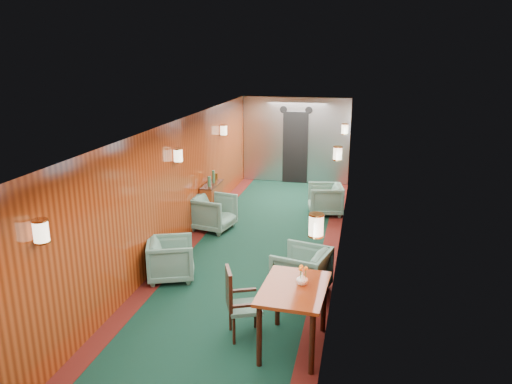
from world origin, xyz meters
TOP-DOWN VIEW (x-y plane):
  - room at (0.00, 0.00)m, footprint 12.00×12.10m
  - bulkhead at (0.00, 5.91)m, footprint 2.98×0.17m
  - windows_right at (1.49, 0.25)m, footprint 0.02×8.60m
  - wall_sconces at (0.00, 0.57)m, footprint 2.97×7.97m
  - dining_table at (1.12, -2.30)m, footprint 0.84×1.16m
  - side_chair at (0.38, -2.21)m, footprint 0.55×0.56m
  - credenza at (-1.34, 2.26)m, footprint 0.29×0.91m
  - flower_vase at (1.21, -2.21)m, footprint 0.19×0.19m
  - armchair_left_near at (-1.11, -0.75)m, footprint 0.95×0.94m
  - armchair_left_far at (-1.12, 1.64)m, footprint 0.95×0.93m
  - armchair_right_near at (1.03, -0.80)m, footprint 0.95×0.94m
  - armchair_right_far at (1.08, 3.16)m, footprint 0.88×0.87m

SIDE VIEW (x-z plane):
  - armchair_left_near at x=-1.11m, z-range 0.00..0.68m
  - armchair_right_far at x=1.08m, z-range 0.00..0.69m
  - armchair_right_near at x=1.03m, z-range 0.00..0.72m
  - armchair_left_far at x=-1.12m, z-range 0.00..0.73m
  - credenza at x=-1.34m, z-range -0.13..0.97m
  - side_chair at x=0.38m, z-range 0.04..1.00m
  - dining_table at x=1.12m, z-range 0.28..1.12m
  - flower_vase at x=1.21m, z-range 0.84..0.99m
  - bulkhead at x=0.00m, z-range -0.01..2.38m
  - windows_right at x=1.49m, z-range 1.05..1.85m
  - room at x=0.00m, z-range 0.43..2.83m
  - wall_sconces at x=0.00m, z-range 1.66..1.91m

